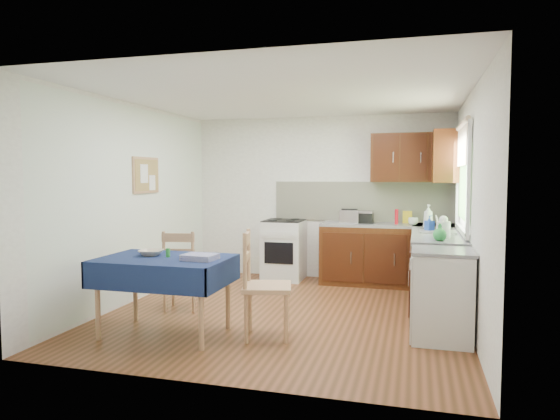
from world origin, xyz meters
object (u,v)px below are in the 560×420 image
(chair_far, at_px, (182,268))
(toaster, at_px, (349,217))
(chair_near, at_px, (262,281))
(dish_rack, at_px, (438,231))
(dining_table, at_px, (165,268))
(kettle, at_px, (443,228))
(sandwich_press, at_px, (362,217))

(chair_far, distance_m, toaster, 2.64)
(chair_far, bearing_deg, chair_near, 138.96)
(toaster, bearing_deg, dish_rack, -38.44)
(chair_near, bearing_deg, dish_rack, -58.62)
(dish_rack, bearing_deg, chair_near, -136.62)
(dining_table, relative_size, chair_far, 1.35)
(chair_far, xyz_separation_m, chair_near, (1.21, -0.70, 0.06))
(dining_table, bearing_deg, chair_far, 109.42)
(chair_far, xyz_separation_m, kettle, (2.96, 0.45, 0.51))
(dining_table, height_order, kettle, kettle)
(toaster, height_order, kettle, kettle)
(dining_table, bearing_deg, chair_near, 13.38)
(chair_far, xyz_separation_m, dish_rack, (2.93, 1.01, 0.42))
(dining_table, distance_m, sandwich_press, 3.36)
(chair_far, distance_m, dish_rack, 3.13)
(toaster, bearing_deg, sandwich_press, 29.58)
(toaster, relative_size, sandwich_press, 0.90)
(dish_rack, xyz_separation_m, kettle, (0.03, -0.56, 0.09))
(dining_table, height_order, dish_rack, dish_rack)
(kettle, bearing_deg, chair_near, -146.68)
(chair_near, distance_m, kettle, 2.14)
(sandwich_press, bearing_deg, chair_near, -106.63)
(sandwich_press, relative_size, dish_rack, 0.72)
(chair_near, bearing_deg, dining_table, 86.37)
(dining_table, height_order, chair_far, chair_far)
(kettle, bearing_deg, dish_rack, 93.46)
(dining_table, height_order, toaster, toaster)
(sandwich_press, height_order, dish_rack, dish_rack)
(chair_far, height_order, toaster, toaster)
(toaster, bearing_deg, chair_far, -132.73)
(dining_table, relative_size, dish_rack, 2.99)
(dining_table, relative_size, kettle, 5.07)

